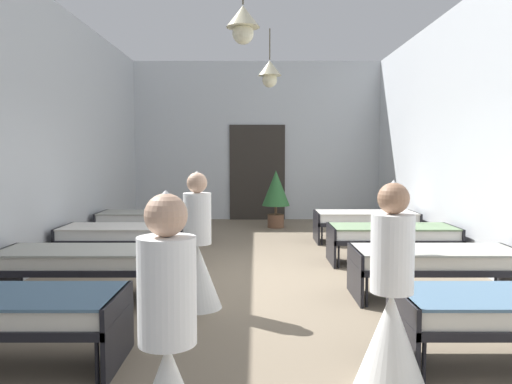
% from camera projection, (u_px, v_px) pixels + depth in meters
% --- Properties ---
extents(ground_plane, '(6.79, 13.02, 0.10)m').
position_uv_depth(ground_plane, '(256.00, 282.00, 6.89)').
color(ground_plane, '#7A6B56').
extents(room_shell, '(6.59, 12.62, 3.99)m').
position_uv_depth(room_shell, '(256.00, 133.00, 8.08)').
color(room_shell, silver).
rests_on(room_shell, ground).
extents(bed_left_row_1, '(1.90, 0.84, 0.57)m').
position_uv_depth(bed_left_row_1, '(80.00, 261.00, 5.90)').
color(bed_left_row_1, black).
rests_on(bed_left_row_1, ground).
extents(bed_right_row_1, '(1.90, 0.84, 0.57)m').
position_uv_depth(bed_right_row_1, '(433.00, 260.00, 5.91)').
color(bed_right_row_1, black).
rests_on(bed_right_row_1, ground).
extents(bed_left_row_2, '(1.90, 0.84, 0.57)m').
position_uv_depth(bed_left_row_2, '(122.00, 235.00, 7.79)').
color(bed_left_row_2, black).
rests_on(bed_left_row_2, ground).
extents(bed_right_row_2, '(1.90, 0.84, 0.57)m').
position_uv_depth(bed_right_row_2, '(390.00, 235.00, 7.81)').
color(bed_right_row_2, black).
rests_on(bed_right_row_2, ground).
extents(bed_left_row_3, '(1.90, 0.84, 0.57)m').
position_uv_depth(bed_left_row_3, '(148.00, 219.00, 9.69)').
color(bed_left_row_3, black).
rests_on(bed_left_row_3, ground).
extents(bed_right_row_3, '(1.90, 0.84, 0.57)m').
position_uv_depth(bed_right_row_3, '(363.00, 219.00, 9.70)').
color(bed_right_row_3, black).
rests_on(bed_right_row_3, ground).
extents(nurse_near_aisle, '(0.52, 0.52, 1.49)m').
position_uv_depth(nurse_near_aisle, '(389.00, 316.00, 3.60)').
color(nurse_near_aisle, white).
rests_on(nurse_near_aisle, ground).
extents(nurse_mid_aisle, '(0.52, 0.52, 1.49)m').
position_uv_depth(nurse_mid_aisle, '(196.00, 260.00, 5.51)').
color(nurse_mid_aisle, white).
rests_on(nurse_mid_aisle, ground).
extents(nurse_far_aisle, '(0.52, 0.52, 1.49)m').
position_uv_depth(nurse_far_aisle, '(166.00, 376.00, 2.62)').
color(nurse_far_aisle, white).
rests_on(nurse_far_aisle, ground).
extents(potted_plant, '(0.63, 0.63, 1.30)m').
position_uv_depth(potted_plant, '(274.00, 192.00, 11.55)').
color(potted_plant, brown).
rests_on(potted_plant, ground).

